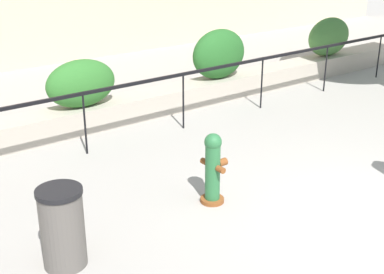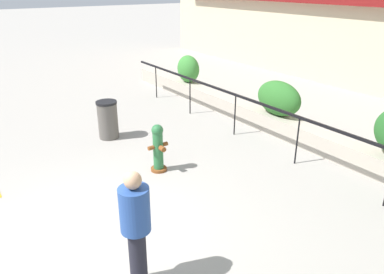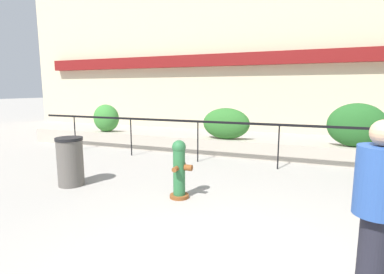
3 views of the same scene
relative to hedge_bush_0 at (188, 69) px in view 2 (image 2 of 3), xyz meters
name	(u,v)px [view 2 (image 2 of 3)]	position (x,y,z in m)	size (l,w,h in m)	color
ground_plane	(89,240)	(6.01, -6.00, -0.98)	(120.00, 120.00, 0.00)	#9E9991
planter_wall_low	(326,143)	(6.01, 0.00, -0.73)	(18.00, 0.70, 0.50)	#ADA393
fence_railing_segment	(299,122)	(6.01, -1.10, 0.04)	(15.00, 0.05, 1.15)	black
hedge_bush_0	(188,69)	(0.00, 0.00, 0.00)	(0.97, 0.69, 0.96)	#387F33
hedge_bush_1	(279,98)	(4.37, 0.00, -0.01)	(1.43, 0.70, 0.93)	#2D6B28
fire_hydrant	(158,148)	(4.54, -3.85, -0.43)	(0.43, 0.47, 1.08)	brown
pedestrian	(136,223)	(7.29, -5.74, 0.01)	(0.57, 0.57, 1.73)	black
trash_bin	(108,120)	(2.13, -4.00, -0.47)	(0.55, 0.55, 1.01)	#56514C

